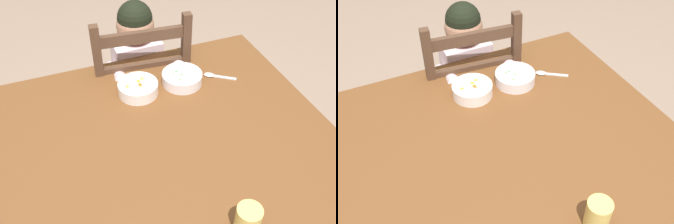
% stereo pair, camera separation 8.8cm
% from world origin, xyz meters
% --- Properties ---
extents(dining_table, '(1.20, 1.07, 0.74)m').
position_xyz_m(dining_table, '(0.00, 0.00, 0.64)').
color(dining_table, brown).
rests_on(dining_table, ground).
extents(dining_chair, '(0.46, 0.46, 0.97)m').
position_xyz_m(dining_chair, '(0.08, 0.58, 0.46)').
color(dining_chair, '#4C3323').
rests_on(dining_chair, ground).
extents(child_figure, '(0.32, 0.31, 0.97)m').
position_xyz_m(child_figure, '(0.09, 0.58, 0.64)').
color(child_figure, silver).
rests_on(child_figure, ground).
extents(bowl_of_peas, '(0.16, 0.16, 0.05)m').
position_xyz_m(bowl_of_peas, '(0.18, 0.29, 0.76)').
color(bowl_of_peas, white).
rests_on(bowl_of_peas, dining_table).
extents(bowl_of_carrots, '(0.16, 0.16, 0.05)m').
position_xyz_m(bowl_of_carrots, '(-0.01, 0.29, 0.76)').
color(bowl_of_carrots, white).
rests_on(bowl_of_carrots, dining_table).
extents(spoon, '(0.12, 0.10, 0.01)m').
position_xyz_m(spoon, '(0.32, 0.28, 0.74)').
color(spoon, silver).
rests_on(spoon, dining_table).
extents(drinking_cup, '(0.07, 0.07, 0.10)m').
position_xyz_m(drinking_cup, '(0.09, -0.41, 0.79)').
color(drinking_cup, '#E0C261').
rests_on(drinking_cup, dining_table).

